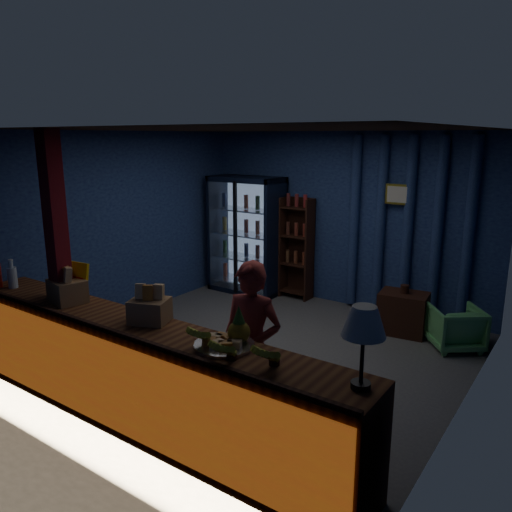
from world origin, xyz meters
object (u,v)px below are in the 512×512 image
Objects in this scene: shopkeeper at (251,348)px; table_lamp at (364,325)px; green_chair at (455,328)px; pastry_tray at (224,343)px.

shopkeeper reaches higher than table_lamp.
table_lamp is (0.15, -3.27, 1.12)m from green_chair.
pastry_tray is at bearing -91.03° from shopkeeper.
shopkeeper reaches higher than pastry_tray.
shopkeeper is at bearing 158.90° from table_lamp.
table_lamp is at bearing 55.27° from green_chair.
shopkeeper is 3.04m from green_chair.
table_lamp is at bearing -0.48° from pastry_tray.
table_lamp is (1.19, -0.46, 0.63)m from shopkeeper.
table_lamp is at bearing -30.28° from shopkeeper.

